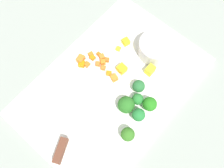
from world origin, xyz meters
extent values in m
plane|color=#919B91|center=(0.00, 0.00, 0.00)|extent=(4.00, 4.00, 0.00)
cube|color=white|center=(0.00, 0.00, 0.01)|extent=(0.47, 0.32, 0.01)
cylinder|color=beige|center=(0.14, -0.02, 0.03)|extent=(0.09, 0.09, 0.04)
cube|color=silver|center=(-0.04, 0.05, 0.01)|extent=(0.14, 0.08, 0.00)
cube|color=brown|center=(-0.20, -0.02, 0.02)|extent=(0.06, 0.04, 0.02)
cube|color=orange|center=(0.04, 0.08, 0.02)|extent=(0.01, 0.01, 0.01)
cube|color=orange|center=(0.02, 0.06, 0.02)|extent=(0.02, 0.02, 0.01)
cube|color=orange|center=(0.02, 0.05, 0.02)|extent=(0.01, 0.01, 0.01)
cube|color=orange|center=(0.02, 0.09, 0.02)|extent=(0.01, 0.01, 0.01)
cube|color=orange|center=(0.03, 0.06, 0.02)|extent=(0.02, 0.02, 0.01)
cube|color=orange|center=(0.00, 0.08, 0.02)|extent=(0.01, 0.01, 0.01)
cube|color=orange|center=(0.00, 0.11, 0.02)|extent=(0.02, 0.02, 0.02)
cube|color=orange|center=(0.02, 0.03, 0.02)|extent=(0.02, 0.02, 0.01)
cube|color=orange|center=(-0.01, 0.10, 0.02)|extent=(0.02, 0.02, 0.01)
cube|color=orange|center=(0.04, 0.07, 0.02)|extent=(0.02, 0.02, 0.01)
cube|color=orange|center=(0.04, 0.05, 0.02)|extent=(0.01, 0.02, 0.01)
cube|color=orange|center=(0.02, 0.01, 0.02)|extent=(0.02, 0.02, 0.01)
cube|color=orange|center=(0.03, 0.10, 0.02)|extent=(0.02, 0.01, 0.01)
cube|color=yellow|center=(0.09, -0.05, 0.02)|extent=(0.02, 0.02, 0.02)
cube|color=yellow|center=(0.05, 0.01, 0.02)|extent=(0.02, 0.02, 0.02)
cube|color=yellow|center=(0.12, 0.05, 0.02)|extent=(0.02, 0.02, 0.02)
cube|color=yellow|center=(0.09, 0.05, 0.02)|extent=(0.01, 0.01, 0.01)
cylinder|color=#92AF61|center=(-0.02, -0.10, 0.02)|extent=(0.01, 0.01, 0.02)
sphere|color=#247834|center=(-0.02, -0.10, 0.04)|extent=(0.03, 0.03, 0.03)
cylinder|color=#82B068|center=(0.04, -0.05, 0.02)|extent=(0.01, 0.01, 0.01)
sphere|color=#2A6C35|center=(0.04, -0.05, 0.03)|extent=(0.03, 0.03, 0.03)
cylinder|color=#91AF55|center=(-0.07, -0.11, 0.02)|extent=(0.01, 0.01, 0.01)
sphere|color=#347122|center=(-0.07, -0.11, 0.03)|extent=(0.03, 0.03, 0.03)
cylinder|color=#80B062|center=(0.02, -0.10, 0.02)|extent=(0.01, 0.01, 0.01)
sphere|color=#257C1C|center=(0.02, -0.10, 0.03)|extent=(0.03, 0.03, 0.03)
cylinder|color=#90B668|center=(-0.02, -0.06, 0.02)|extent=(0.01, 0.01, 0.01)
sphere|color=#286B22|center=(-0.02, -0.06, 0.03)|extent=(0.04, 0.04, 0.04)
cylinder|color=#96AD6A|center=(0.01, -0.07, 0.02)|extent=(0.01, 0.01, 0.01)
sphere|color=#287A30|center=(0.01, -0.07, 0.03)|extent=(0.03, 0.03, 0.03)
camera|label=1|loc=(-0.16, -0.14, 0.59)|focal=39.36mm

